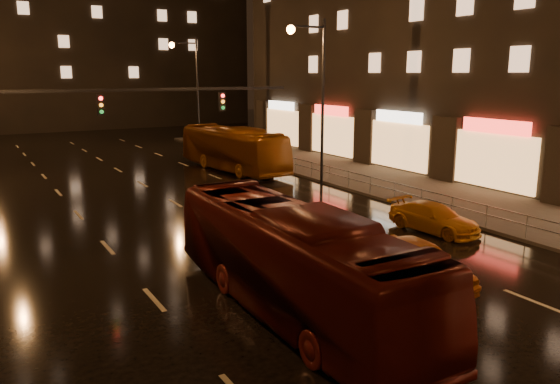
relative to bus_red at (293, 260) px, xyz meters
name	(u,v)px	position (x,y,z in m)	size (l,w,h in m)	color
ground	(189,211)	(1.74, 12.86, -1.57)	(140.00, 140.00, 0.00)	black
sidewalk_right	(451,198)	(15.24, 7.86, -1.50)	(7.00, 70.00, 0.15)	#38332D
traffic_signal	(77,122)	(-3.32, 12.86, 3.16)	(15.31, 0.32, 6.20)	black
railing_right	(371,181)	(11.94, 10.86, -0.68)	(0.05, 56.00, 1.00)	#99999E
bus_red	(293,260)	(0.00, 0.00, 0.00)	(2.64, 11.29, 3.15)	#4E100B
bus_curb	(233,149)	(8.91, 22.53, -0.01)	(2.62, 11.21, 3.12)	#89450D
taxi_near	(419,262)	(4.76, -0.26, -0.83)	(1.75, 4.35, 1.48)	orange
taxi_far	(434,218)	(9.74, 3.88, -0.95)	(1.74, 4.28, 1.24)	orange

